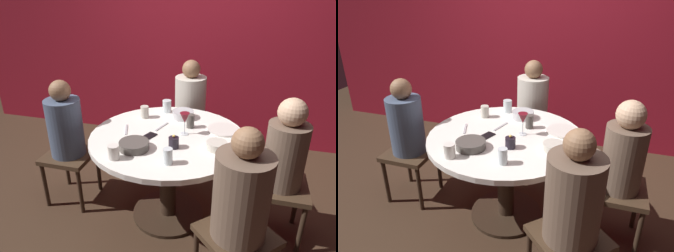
# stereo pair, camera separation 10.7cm
# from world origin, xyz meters

# --- Properties ---
(ground_plane) EXTENTS (8.00, 8.00, 0.00)m
(ground_plane) POSITION_xyz_m (0.00, 0.00, 0.00)
(ground_plane) COLOR #382619
(back_wall) EXTENTS (6.00, 0.10, 2.60)m
(back_wall) POSITION_xyz_m (0.00, 1.57, 1.30)
(back_wall) COLOR maroon
(back_wall) RESTS_ON ground
(dining_table) EXTENTS (1.20, 1.20, 0.76)m
(dining_table) POSITION_xyz_m (0.00, 0.00, 0.58)
(dining_table) COLOR white
(dining_table) RESTS_ON ground
(seated_diner_left) EXTENTS (0.40, 0.40, 1.13)m
(seated_diner_left) POSITION_xyz_m (-0.89, 0.00, 0.70)
(seated_diner_left) COLOR #3F2D1E
(seated_diner_left) RESTS_ON ground
(seated_diner_back) EXTENTS (0.40, 0.40, 1.15)m
(seated_diner_back) POSITION_xyz_m (0.00, 0.86, 0.71)
(seated_diner_back) COLOR #3F2D1E
(seated_diner_back) RESTS_ON ground
(seated_diner_right) EXTENTS (0.40, 0.40, 1.14)m
(seated_diner_right) POSITION_xyz_m (0.86, 0.00, 0.71)
(seated_diner_right) COLOR #3F2D1E
(seated_diner_right) RESTS_ON ground
(seated_diner_front_right) EXTENTS (0.57, 0.57, 1.16)m
(seated_diner_front_right) POSITION_xyz_m (0.59, -0.59, 0.72)
(seated_diner_front_right) COLOR #3F2D1E
(seated_diner_front_right) RESTS_ON ground
(candle_holder) EXTENTS (0.07, 0.07, 0.10)m
(candle_holder) POSITION_xyz_m (0.09, -0.17, 0.80)
(candle_holder) COLOR black
(candle_holder) RESTS_ON dining_table
(wine_glass) EXTENTS (0.08, 0.08, 0.18)m
(wine_glass) POSITION_xyz_m (0.12, 0.06, 0.89)
(wine_glass) COLOR silver
(wine_glass) RESTS_ON dining_table
(dinner_plate) EXTENTS (0.25, 0.25, 0.01)m
(dinner_plate) POSITION_xyz_m (0.40, 0.20, 0.77)
(dinner_plate) COLOR silver
(dinner_plate) RESTS_ON dining_table
(cell_phone) EXTENTS (0.12, 0.16, 0.01)m
(cell_phone) POSITION_xyz_m (-0.14, -0.06, 0.76)
(cell_phone) COLOR black
(cell_phone) RESTS_ON dining_table
(bowl_serving_large) EXTENTS (0.18, 0.18, 0.06)m
(bowl_serving_large) POSITION_xyz_m (0.04, 0.37, 0.79)
(bowl_serving_large) COLOR #B7B7BC
(bowl_serving_large) RESTS_ON dining_table
(bowl_salad_center) EXTENTS (0.15, 0.15, 0.05)m
(bowl_salad_center) POSITION_xyz_m (0.38, -0.11, 0.79)
(bowl_salad_center) COLOR beige
(bowl_salad_center) RESTS_ON dining_table
(bowl_small_white) EXTENTS (0.21, 0.21, 0.06)m
(bowl_small_white) POSITION_xyz_m (-0.17, -0.27, 0.79)
(bowl_small_white) COLOR #4C4742
(bowl_small_white) RESTS_ON dining_table
(cup_near_candle) EXTENTS (0.06, 0.06, 0.11)m
(cup_near_candle) POSITION_xyz_m (0.14, 0.19, 0.81)
(cup_near_candle) COLOR #4C4742
(cup_near_candle) RESTS_ON dining_table
(cup_by_left_diner) EXTENTS (0.08, 0.08, 0.10)m
(cup_by_left_diner) POSITION_xyz_m (-0.26, -0.43, 0.81)
(cup_by_left_diner) COLOR silver
(cup_by_left_diner) RESTS_ON dining_table
(cup_by_right_diner) EXTENTS (0.08, 0.08, 0.11)m
(cup_by_right_diner) POSITION_xyz_m (-0.13, 0.46, 0.81)
(cup_by_right_diner) COLOR silver
(cup_by_right_diner) RESTS_ON dining_table
(cup_center_front) EXTENTS (0.07, 0.07, 0.10)m
(cup_center_front) POSITION_xyz_m (-0.28, 0.28, 0.81)
(cup_center_front) COLOR beige
(cup_center_front) RESTS_ON dining_table
(cup_far_edge) EXTENTS (0.06, 0.06, 0.11)m
(cup_far_edge) POSITION_xyz_m (0.11, -0.39, 0.81)
(cup_far_edge) COLOR silver
(cup_far_edge) RESTS_ON dining_table
(fork_near_plate) EXTENTS (0.08, 0.17, 0.01)m
(fork_near_plate) POSITION_xyz_m (-0.35, 0.01, 0.76)
(fork_near_plate) COLOR #B7B7BC
(fork_near_plate) RESTS_ON dining_table
(knife_near_plate) EXTENTS (0.07, 0.18, 0.01)m
(knife_near_plate) POSITION_xyz_m (-0.09, 0.13, 0.76)
(knife_near_plate) COLOR #B7B7BC
(knife_near_plate) RESTS_ON dining_table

